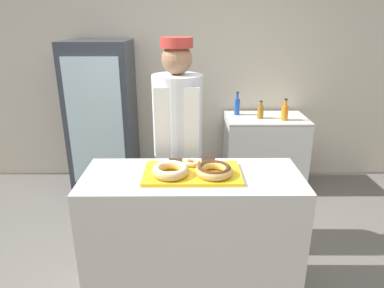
{
  "coord_description": "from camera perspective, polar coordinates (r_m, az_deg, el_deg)",
  "views": [
    {
      "loc": [
        -0.02,
        -2.04,
        1.92
      ],
      "look_at": [
        0.0,
        0.1,
        1.14
      ],
      "focal_mm": 32.0,
      "sensor_mm": 36.0,
      "label": 1
    }
  ],
  "objects": [
    {
      "name": "bottle_amber",
      "position": [
        3.96,
        11.34,
        5.32
      ],
      "size": [
        0.07,
        0.07,
        0.2
      ],
      "color": "#99661E",
      "rests_on": "chest_freezer"
    },
    {
      "name": "display_counter",
      "position": [
        2.49,
        0.02,
        -15.22
      ],
      "size": [
        1.45,
        0.57,
        0.96
      ],
      "color": "beige",
      "rests_on": "ground_plane"
    },
    {
      "name": "chest_freezer",
      "position": [
        4.17,
        11.88,
        -1.28
      ],
      "size": [
        0.92,
        0.6,
        0.86
      ],
      "color": "silver",
      "rests_on": "ground_plane"
    },
    {
      "name": "beverage_fridge",
      "position": [
        4.06,
        -14.64,
        4.19
      ],
      "size": [
        0.71,
        0.64,
        1.71
      ],
      "color": "#333842",
      "rests_on": "ground_plane"
    },
    {
      "name": "bottle_blue",
      "position": [
        4.06,
        7.52,
        6.31
      ],
      "size": [
        0.06,
        0.06,
        0.27
      ],
      "color": "#1E4CB2",
      "rests_on": "chest_freezer"
    },
    {
      "name": "brownie_back_left",
      "position": [
        2.34,
        -2.77,
        -3.17
      ],
      "size": [
        0.09,
        0.09,
        0.03
      ],
      "color": "#382111",
      "rests_on": "serving_tray"
    },
    {
      "name": "donut_mini_center",
      "position": [
        2.33,
        -0.0,
        -3.1
      ],
      "size": [
        0.11,
        0.11,
        0.03
      ],
      "color": "tan",
      "rests_on": "serving_tray"
    },
    {
      "name": "baker_person",
      "position": [
        2.82,
        -2.34,
        -0.12
      ],
      "size": [
        0.4,
        0.4,
        1.8
      ],
      "color": "#4C4C51",
      "rests_on": "ground_plane"
    },
    {
      "name": "bottle_orange",
      "position": [
        3.94,
        15.21,
        5.18
      ],
      "size": [
        0.07,
        0.07,
        0.24
      ],
      "color": "orange",
      "rests_on": "chest_freezer"
    },
    {
      "name": "donut_light_glaze",
      "position": [
        2.19,
        -3.63,
        -4.35
      ],
      "size": [
        0.24,
        0.24,
        0.06
      ],
      "color": "tan",
      "rests_on": "serving_tray"
    },
    {
      "name": "serving_tray",
      "position": [
        2.25,
        0.02,
        -4.9
      ],
      "size": [
        0.63,
        0.36,
        0.02
      ],
      "color": "yellow",
      "rests_on": "display_counter"
    },
    {
      "name": "donut_chocolate_glaze",
      "position": [
        2.19,
        3.69,
        -4.33
      ],
      "size": [
        0.24,
        0.24,
        0.06
      ],
      "color": "tan",
      "rests_on": "serving_tray"
    },
    {
      "name": "brownie_back_right",
      "position": [
        2.34,
        2.77,
        -3.15
      ],
      "size": [
        0.09,
        0.09,
        0.03
      ],
      "color": "#382111",
      "rests_on": "serving_tray"
    },
    {
      "name": "wall_back",
      "position": [
        4.21,
        -0.21,
        12.21
      ],
      "size": [
        8.0,
        0.06,
        2.7
      ],
      "color": "beige",
      "rests_on": "ground_plane"
    }
  ]
}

